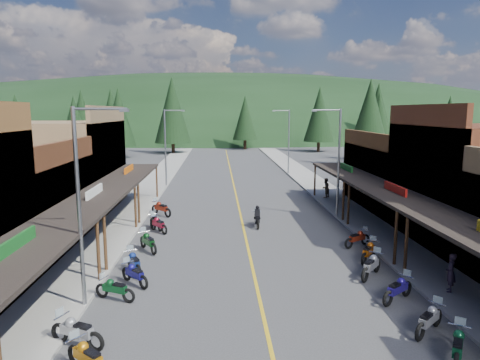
{
  "coord_description": "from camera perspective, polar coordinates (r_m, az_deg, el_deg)",
  "views": [
    {
      "loc": [
        -1.72,
        -22.48,
        7.81
      ],
      "look_at": [
        -0.14,
        7.34,
        3.0
      ],
      "focal_mm": 32.0,
      "sensor_mm": 36.0,
      "label": 1
    }
  ],
  "objects": [
    {
      "name": "pine_8",
      "position": [
        65.71,
        -21.17,
        6.94
      ],
      "size": [
        4.48,
        4.48,
        10.0
      ],
      "color": "black",
      "rests_on": "ground"
    },
    {
      "name": "pine_10",
      "position": [
        74.29,
        -15.85,
        8.02
      ],
      "size": [
        5.38,
        5.38,
        11.6
      ],
      "color": "black",
      "rests_on": "ground"
    },
    {
      "name": "bike_east_3",
      "position": [
        15.88,
        27.06,
        -18.99
      ],
      "size": [
        1.68,
        2.1,
        1.17
      ],
      "primitive_type": null,
      "rotation": [
        0.0,
        0.0,
        -0.57
      ],
      "color": "#0C3F24",
      "rests_on": "ground"
    },
    {
      "name": "bike_east_4",
      "position": [
        17.22,
        23.92,
        -16.51
      ],
      "size": [
        1.97,
        1.84,
        1.16
      ],
      "primitive_type": null,
      "rotation": [
        0.0,
        0.0,
        -0.86
      ],
      "color": "gray",
      "rests_on": "ground"
    },
    {
      "name": "bike_west_4",
      "position": [
        16.04,
        -20.94,
        -18.18
      ],
      "size": [
        2.23,
        1.56,
        1.22
      ],
      "primitive_type": null,
      "rotation": [
        0.0,
        0.0,
        1.13
      ],
      "color": "gray",
      "rests_on": "ground"
    },
    {
      "name": "bike_west_9",
      "position": [
        28.47,
        -10.82,
        -5.74
      ],
      "size": [
        1.76,
        2.0,
        1.15
      ],
      "primitive_type": null,
      "rotation": [
        0.0,
        0.0,
        0.66
      ],
      "color": "maroon",
      "rests_on": "ground"
    },
    {
      "name": "shop_west_3",
      "position": [
        36.13,
        -22.53,
        1.63
      ],
      "size": [
        10.9,
        10.2,
        8.2
      ],
      "color": "brown",
      "rests_on": "ground"
    },
    {
      "name": "shop_east_3",
      "position": [
        37.52,
        21.35,
        0.43
      ],
      "size": [
        10.9,
        10.2,
        6.2
      ],
      "color": "#4C2D16",
      "rests_on": "ground"
    },
    {
      "name": "pine_7",
      "position": [
        103.03,
        -20.34,
        8.27
      ],
      "size": [
        5.88,
        5.88,
        12.5
      ],
      "color": "black",
      "rests_on": "ground"
    },
    {
      "name": "bike_east_8",
      "position": [
        25.95,
        15.37,
        -7.41
      ],
      "size": [
        2.02,
        1.55,
        1.12
      ],
      "primitive_type": null,
      "rotation": [
        0.0,
        0.0,
        -1.04
      ],
      "color": "maroon",
      "rests_on": "ground"
    },
    {
      "name": "ridge_hill",
      "position": [
        157.68,
        -2.42,
        6.31
      ],
      "size": [
        310.0,
        140.0,
        60.0
      ],
      "primitive_type": "ellipsoid",
      "color": "black",
      "rests_on": "ground"
    },
    {
      "name": "streetlight_3",
      "position": [
        53.29,
        6.37,
        5.49
      ],
      "size": [
        2.16,
        0.18,
        8.0
      ],
      "color": "gray",
      "rests_on": "ground"
    },
    {
      "name": "bike_west_7",
      "position": [
        21.75,
        -13.94,
        -10.5
      ],
      "size": [
        1.55,
        2.18,
        1.19
      ],
      "primitive_type": null,
      "rotation": [
        0.0,
        0.0,
        0.46
      ],
      "color": "navy",
      "rests_on": "ground"
    },
    {
      "name": "pine_9",
      "position": [
        72.23,
        17.99,
        7.58
      ],
      "size": [
        4.93,
        4.93,
        10.8
      ],
      "color": "black",
      "rests_on": "ground"
    },
    {
      "name": "bike_east_7",
      "position": [
        23.67,
        16.79,
        -8.99
      ],
      "size": [
        1.82,
        2.1,
        1.2
      ],
      "primitive_type": null,
      "rotation": [
        0.0,
        0.0,
        -0.64
      ],
      "color": "#9B450B",
      "rests_on": "ground"
    },
    {
      "name": "bike_west_6",
      "position": [
        20.38,
        -13.88,
        -11.95
      ],
      "size": [
        1.84,
        1.9,
        1.13
      ],
      "primitive_type": null,
      "rotation": [
        0.0,
        0.0,
        0.75
      ],
      "color": "navy",
      "rests_on": "ground"
    },
    {
      "name": "streetlight_2",
      "position": [
        31.86,
        12.79,
        2.89
      ],
      "size": [
        2.16,
        0.18,
        8.0
      ],
      "color": "gray",
      "rests_on": "ground"
    },
    {
      "name": "centerline",
      "position": [
        43.22,
        -0.71,
        -1.25
      ],
      "size": [
        0.15,
        90.0,
        0.01
      ],
      "primitive_type": "cube",
      "color": "gold",
      "rests_on": "ground"
    },
    {
      "name": "streetlight_1",
      "position": [
        44.91,
        -9.75,
        4.74
      ],
      "size": [
        2.16,
        0.18,
        8.0
      ],
      "color": "gray",
      "rests_on": "ground"
    },
    {
      "name": "shop_east_2",
      "position": [
        29.04,
        29.28,
        -0.53
      ],
      "size": [
        10.9,
        9.0,
        8.2
      ],
      "color": "#562B19",
      "rests_on": "ground"
    },
    {
      "name": "pine_2",
      "position": [
        80.9,
        -9.02,
        9.17
      ],
      "size": [
        6.72,
        6.72,
        14.0
      ],
      "color": "black",
      "rests_on": "ground"
    },
    {
      "name": "sidewalk_west",
      "position": [
        43.74,
        -12.17,
        -1.24
      ],
      "size": [
        3.4,
        94.0,
        0.15
      ],
      "primitive_type": "cube",
      "color": "gray",
      "rests_on": "ground"
    },
    {
      "name": "bike_west_11",
      "position": [
        32.81,
        -10.48,
        -3.64
      ],
      "size": [
        2.08,
        2.1,
        1.27
      ],
      "primitive_type": null,
      "rotation": [
        0.0,
        0.0,
        0.78
      ],
      "color": "maroon",
      "rests_on": "ground"
    },
    {
      "name": "shop_west_2",
      "position": [
        27.52,
        -28.94,
        -3.07
      ],
      "size": [
        10.9,
        9.0,
        6.2
      ],
      "color": "#3F2111",
      "rests_on": "ground"
    },
    {
      "name": "bike_west_10",
      "position": [
        29.27,
        -11.15,
        -5.4
      ],
      "size": [
        1.5,
        1.97,
        1.09
      ],
      "primitive_type": null,
      "rotation": [
        0.0,
        0.0,
        0.52
      ],
      "color": "black",
      "rests_on": "ground"
    },
    {
      "name": "bike_west_5",
      "position": [
        19.06,
        -16.36,
        -13.64
      ],
      "size": [
        2.0,
        1.38,
        1.09
      ],
      "primitive_type": null,
      "rotation": [
        0.0,
        0.0,
        1.13
      ],
      "color": "#0E461F",
      "rests_on": "ground"
    },
    {
      "name": "pine_4",
      "position": [
        84.8,
        10.53,
        8.62
      ],
      "size": [
        5.88,
        5.88,
        12.5
      ],
      "color": "black",
      "rests_on": "ground"
    },
    {
      "name": "pine_5",
      "position": [
        101.0,
        17.9,
        8.82
      ],
      "size": [
        6.72,
        6.72,
        14.0
      ],
      "color": "black",
      "rests_on": "ground"
    },
    {
      "name": "sidewalk_east",
      "position": [
        44.42,
        10.58,
        -1.03
      ],
      "size": [
        3.4,
        94.0,
        0.15
      ],
      "primitive_type": "cube",
      "color": "gray",
      "rests_on": "ground"
    },
    {
      "name": "pedestrian_east_a",
      "position": [
        20.76,
        26.29,
        -11.0
      ],
      "size": [
        0.61,
        0.73,
        1.69
      ],
      "primitive_type": "imported",
      "rotation": [
        0.0,
        0.0,
        -1.97
      ],
      "color": "#2D2233",
      "rests_on": "sidewalk_east"
    },
    {
      "name": "pine_6",
      "position": [
        98.78,
        26.09,
        7.46
      ],
      "size": [
        5.04,
        5.04,
        11.0
      ],
      "color": "black",
      "rests_on": "ground"
    },
    {
      "name": "bike_west_8",
      "position": [
        24.81,
        -12.16,
        -7.94
      ],
      "size": [
        1.71,
        2.18,
        1.21
      ],
      "primitive_type": null,
      "rotation": [
        0.0,
        0.0,
        0.55
      ],
      "color": "#0B3913",
      "rests_on": "ground"
    },
    {
      "name": "pine_0",
      "position": [
        92.76,
        -27.65,
        7.3
      ],
      "size": [
        5.04,
        5.04,
        11.0
      ],
      "color": "black",
      "rests_on": "ground"
    },
    {
      "name": "rider_on_bike",
      "position": [
        29.29,
        2.28,
        -5.08
      ],
      "size": [
        0.69,
        2.02,
        1.54
      ],
      "rotation": [
        0.0,
        0.0,
        0.01
      ],
      "color": "black",
      "rests_on": "ground"
    },
    {
      "name": "bike_east_5",
      "position": [
        19.36,
        20.3,
        -13.35
      ],
      "size": [
        2.06,
        1.8,
        1.18
      ],
      "primitive_type": null,
      "rotation": [
        0.0,
        0.0,
        -0.92
      ],
      "color": "navy",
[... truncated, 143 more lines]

